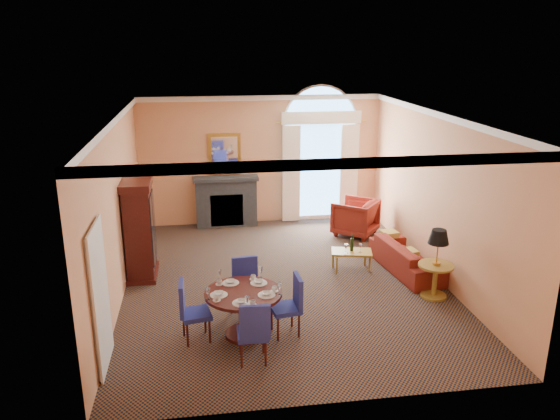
{
  "coord_description": "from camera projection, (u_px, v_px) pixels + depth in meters",
  "views": [
    {
      "loc": [
        -1.5,
        -9.55,
        4.47
      ],
      "look_at": [
        0.0,
        0.5,
        1.3
      ],
      "focal_mm": 35.0,
      "sensor_mm": 36.0,
      "label": 1
    }
  ],
  "objects": [
    {
      "name": "coffee_table",
      "position": [
        352.0,
        252.0,
        10.99
      ],
      "size": [
        0.88,
        0.61,
        0.75
      ],
      "rotation": [
        0.0,
        0.0,
        -0.22
      ],
      "color": "olive",
      "rests_on": "ground"
    },
    {
      "name": "dining_chair_west",
      "position": [
        189.0,
        307.0,
        8.34
      ],
      "size": [
        0.51,
        0.51,
        0.98
      ],
      "rotation": [
        0.0,
        0.0,
        -1.39
      ],
      "color": "navy",
      "rests_on": "ground"
    },
    {
      "name": "ground",
      "position": [
        284.0,
        282.0,
        10.56
      ],
      "size": [
        7.5,
        7.5,
        0.0
      ],
      "primitive_type": "plane",
      "color": "black",
      "rests_on": "ground"
    },
    {
      "name": "dining_chair_south",
      "position": [
        254.0,
        329.0,
        7.71
      ],
      "size": [
        0.46,
        0.48,
        0.98
      ],
      "rotation": [
        0.0,
        0.0,
        -0.03
      ],
      "color": "navy",
      "rests_on": "ground"
    },
    {
      "name": "armoire",
      "position": [
        140.0,
        231.0,
        10.57
      ],
      "size": [
        0.56,
        0.99,
        1.95
      ],
      "color": "#340F0B",
      "rests_on": "ground"
    },
    {
      "name": "dining_chair_north",
      "position": [
        245.0,
        282.0,
        9.2
      ],
      "size": [
        0.57,
        0.57,
        0.98
      ],
      "rotation": [
        0.0,
        0.0,
        3.52
      ],
      "color": "navy",
      "rests_on": "ground"
    },
    {
      "name": "armchair",
      "position": [
        355.0,
        217.0,
        13.01
      ],
      "size": [
        1.31,
        1.3,
        0.86
      ],
      "primitive_type": "imported",
      "rotation": [
        0.0,
        0.0,
        4.04
      ],
      "color": "maroon",
      "rests_on": "ground"
    },
    {
      "name": "sofa",
      "position": [
        408.0,
        257.0,
        10.98
      ],
      "size": [
        1.04,
        2.09,
        0.59
      ],
      "primitive_type": "imported",
      "rotation": [
        0.0,
        0.0,
        1.7
      ],
      "color": "maroon",
      "rests_on": "ground"
    },
    {
      "name": "side_table",
      "position": [
        437.0,
        256.0,
        9.71
      ],
      "size": [
        0.63,
        0.63,
        1.27
      ],
      "color": "olive",
      "rests_on": "ground"
    },
    {
      "name": "room_envelope",
      "position": [
        277.0,
        147.0,
        10.44
      ],
      "size": [
        6.04,
        7.52,
        3.45
      ],
      "color": "#EAA26F",
      "rests_on": "ground"
    },
    {
      "name": "dining_table",
      "position": [
        244.0,
        303.0,
        8.46
      ],
      "size": [
        1.21,
        1.21,
        0.96
      ],
      "color": "#340F0B",
      "rests_on": "ground"
    },
    {
      "name": "dining_chair_east",
      "position": [
        291.0,
        301.0,
        8.54
      ],
      "size": [
        0.5,
        0.5,
        0.98
      ],
      "rotation": [
        0.0,
        0.0,
        1.73
      ],
      "color": "navy",
      "rests_on": "ground"
    }
  ]
}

